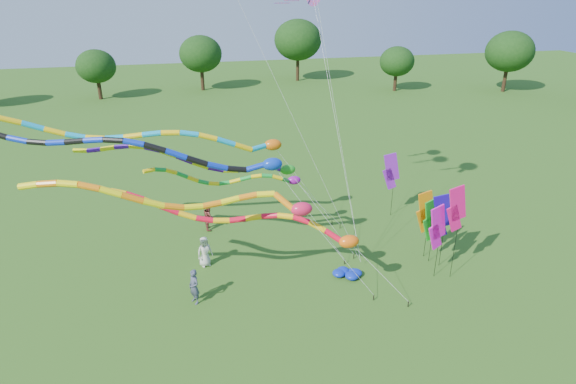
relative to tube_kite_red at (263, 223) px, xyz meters
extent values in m
plane|color=#275D18|center=(3.00, -2.73, -3.95)|extent=(160.00, 160.00, 0.00)
cylinder|color=#382314|center=(42.31, 40.72, -2.38)|extent=(0.50, 0.50, 3.14)
ellipsoid|color=#13370F|center=(42.31, 40.72, 1.72)|extent=(6.63, 6.63, 5.63)
cylinder|color=#382314|center=(29.66, 49.28, -2.50)|extent=(0.50, 0.50, 2.90)
ellipsoid|color=#13370F|center=(29.66, 49.28, 1.29)|extent=(6.13, 6.13, 5.21)
cylinder|color=#382314|center=(14.35, 50.03, -2.72)|extent=(0.50, 0.50, 2.46)
ellipsoid|color=#13370F|center=(14.35, 50.03, 0.49)|extent=(5.19, 5.19, 4.41)
cylinder|color=#382314|center=(0.38, 49.62, -2.73)|extent=(0.50, 0.50, 2.45)
ellipsoid|color=#13370F|center=(0.38, 49.62, 0.46)|extent=(5.16, 5.16, 4.39)
cylinder|color=#382314|center=(-14.36, 51.14, -2.60)|extent=(0.50, 0.50, 2.70)
ellipsoid|color=#13370F|center=(-14.36, 51.14, 0.93)|extent=(5.70, 5.70, 4.85)
cylinder|color=black|center=(6.45, -2.54, -3.80)|extent=(0.05, 0.05, 0.30)
cylinder|color=silver|center=(5.07, -2.01, -2.16)|extent=(0.02, 0.02, 4.23)
ellipsoid|color=#FF600D|center=(3.69, -1.48, -0.65)|extent=(0.95, 0.61, 0.61)
cylinder|color=red|center=(3.05, -1.13, -0.46)|extent=(0.28, 0.28, 0.87)
cylinder|color=#FFB70D|center=(2.41, -0.68, -0.12)|extent=(0.28, 0.28, 0.83)
cylinder|color=red|center=(1.75, -0.28, 0.10)|extent=(0.28, 0.28, 0.78)
cylinder|color=#FFB70D|center=(1.08, 0.08, 0.18)|extent=(0.28, 0.28, 0.76)
cylinder|color=red|center=(0.39, 0.38, 0.13)|extent=(0.28, 0.28, 0.76)
cylinder|color=#FFB70D|center=(-0.34, 0.61, 0.01)|extent=(0.28, 0.28, 0.77)
cylinder|color=red|center=(-1.08, 0.79, -0.10)|extent=(0.28, 0.28, 0.77)
cylinder|color=#FFB70D|center=(-1.84, 0.91, -0.13)|extent=(0.28, 0.28, 0.78)
cylinder|color=red|center=(-2.61, 1.01, -0.02)|extent=(0.28, 0.28, 0.80)
cylinder|color=#FFB70D|center=(-3.39, 1.11, 0.22)|extent=(0.28, 0.28, 0.84)
cylinder|color=red|center=(-4.16, 1.22, 0.56)|extent=(0.28, 0.28, 0.86)
cylinder|color=#FFB70D|center=(-4.91, 1.36, 0.91)|extent=(0.28, 0.28, 0.84)
cylinder|color=red|center=(-5.64, 1.57, 1.21)|extent=(0.28, 0.28, 0.80)
cylinder|color=#FFB70D|center=(-6.35, 1.83, 1.38)|extent=(0.28, 0.28, 0.76)
cylinder|color=black|center=(5.05, -1.69, -3.80)|extent=(0.05, 0.05, 0.30)
cylinder|color=silver|center=(3.27, -1.49, -1.27)|extent=(0.02, 0.02, 6.00)
ellipsoid|color=#E41945|center=(1.49, -1.29, 1.14)|extent=(0.96, 0.62, 0.62)
cylinder|color=orange|center=(0.78, -0.95, 1.42)|extent=(0.28, 0.28, 1.09)
cylinder|color=#FFE80D|center=(0.04, -0.59, 1.69)|extent=(0.28, 0.28, 0.78)
cylinder|color=orange|center=(-0.73, -0.51, 1.63)|extent=(0.28, 0.28, 0.79)
cylinder|color=#FFE80D|center=(-1.52, -0.50, 1.51)|extent=(0.28, 0.28, 0.80)
cylinder|color=orange|center=(-2.30, -0.54, 1.42)|extent=(0.28, 0.28, 0.80)
cylinder|color=#FFE80D|center=(-3.10, -0.63, 1.43)|extent=(0.28, 0.28, 0.80)
cylinder|color=orange|center=(-3.89, -0.73, 1.57)|extent=(0.28, 0.28, 0.83)
cylinder|color=#FFE80D|center=(-4.69, -0.83, 1.85)|extent=(0.28, 0.28, 0.87)
cylinder|color=orange|center=(-5.48, -0.90, 2.20)|extent=(0.28, 0.28, 0.88)
cylinder|color=#FFE80D|center=(-6.26, -0.92, 2.56)|extent=(0.28, 0.28, 0.85)
cylinder|color=orange|center=(-7.04, -0.87, 2.84)|extent=(0.28, 0.28, 0.81)
cylinder|color=#FFE80D|center=(-7.81, -0.76, 2.99)|extent=(0.28, 0.28, 0.78)
cylinder|color=orange|center=(-8.58, -0.58, 2.99)|extent=(0.28, 0.28, 0.79)
cylinder|color=#FFE80D|center=(-9.33, -0.35, 2.89)|extent=(0.28, 0.28, 0.81)
cylinder|color=black|center=(5.44, 2.15, -3.80)|extent=(0.05, 0.05, 0.30)
cylinder|color=silver|center=(3.62, 2.45, -1.11)|extent=(0.02, 0.02, 6.31)
ellipsoid|color=#219C1C|center=(1.80, 2.76, 1.45)|extent=(0.80, 0.51, 0.51)
cylinder|color=#410D91|center=(1.14, 3.10, 1.50)|extent=(0.23, 0.23, 0.87)
cylinder|color=yellow|center=(0.44, 3.38, 1.50)|extent=(0.23, 0.23, 0.75)
cylinder|color=#410D91|center=(-0.30, 3.34, 1.42)|extent=(0.23, 0.23, 0.75)
cylinder|color=yellow|center=(-1.05, 3.28, 1.45)|extent=(0.23, 0.23, 0.76)
cylinder|color=#410D91|center=(-1.80, 3.21, 1.62)|extent=(0.23, 0.23, 0.79)
cylinder|color=yellow|center=(-2.55, 3.16, 1.92)|extent=(0.23, 0.23, 0.82)
cylinder|color=#410D91|center=(-3.29, 3.15, 2.28)|extent=(0.23, 0.23, 0.82)
cylinder|color=yellow|center=(-4.02, 3.19, 2.62)|extent=(0.23, 0.23, 0.79)
cylinder|color=#410D91|center=(-4.74, 3.30, 2.87)|extent=(0.23, 0.23, 0.75)
cylinder|color=yellow|center=(-5.45, 3.48, 2.98)|extent=(0.23, 0.23, 0.74)
cylinder|color=#410D91|center=(-6.15, 3.72, 2.95)|extent=(0.23, 0.23, 0.75)
cylinder|color=yellow|center=(-6.84, 4.01, 2.83)|extent=(0.23, 0.23, 0.77)
cylinder|color=#410D91|center=(-7.53, 4.31, 2.69)|extent=(0.23, 0.23, 0.77)
cylinder|color=yellow|center=(-8.21, 4.62, 2.62)|extent=(0.23, 0.23, 0.75)
cylinder|color=black|center=(4.76, 1.72, -3.80)|extent=(0.05, 0.05, 0.30)
cylinder|color=silver|center=(2.84, 2.01, -0.84)|extent=(0.02, 0.02, 6.86)
ellipsoid|color=#0C34B2|center=(0.92, 2.31, 1.98)|extent=(1.00, 0.64, 0.64)
cylinder|color=#0B2AB6|center=(0.12, 2.45, 1.84)|extent=(0.29, 0.29, 0.97)
cylinder|color=black|center=(-0.81, 2.52, 1.79)|extent=(0.29, 0.29, 0.97)
cylinder|color=#0B2AB6|center=(-1.76, 2.47, 2.03)|extent=(0.29, 0.29, 1.00)
cylinder|color=black|center=(-2.71, 2.46, 2.39)|extent=(0.29, 0.29, 1.02)
cylinder|color=#0B2AB6|center=(-3.64, 2.49, 2.79)|extent=(0.29, 0.29, 1.02)
cylinder|color=black|center=(-4.57, 2.59, 3.15)|extent=(0.29, 0.29, 0.99)
cylinder|color=#0B2AB6|center=(-5.49, 2.76, 3.40)|extent=(0.29, 0.29, 0.95)
cylinder|color=black|center=(-6.39, 2.99, 3.52)|extent=(0.29, 0.29, 0.94)
cylinder|color=#0B2AB6|center=(-7.29, 3.28, 3.50)|extent=(0.29, 0.29, 0.95)
cylinder|color=black|center=(-8.19, 3.60, 3.40)|extent=(0.29, 0.29, 0.96)
cylinder|color=#0B2AB6|center=(-9.08, 3.93, 3.30)|extent=(0.29, 0.29, 0.95)
cylinder|color=black|center=(-9.97, 4.24, 3.28)|extent=(0.29, 0.29, 0.95)
cylinder|color=#0B2AB6|center=(-10.87, 4.53, 3.40)|extent=(0.29, 0.29, 0.96)
cylinder|color=black|center=(5.49, 6.28, -3.80)|extent=(0.05, 0.05, 0.30)
cylinder|color=silver|center=(3.60, 6.22, -0.98)|extent=(0.02, 0.02, 6.58)
ellipsoid|color=#DB5F0C|center=(1.71, 6.15, 1.71)|extent=(1.01, 0.65, 0.65)
cylinder|color=#0C9CD3|center=(0.89, 5.93, 1.69)|extent=(0.29, 0.29, 1.04)
cylinder|color=yellow|center=(-0.05, 5.64, 1.87)|extent=(0.29, 0.29, 1.05)
cylinder|color=#0C9CD3|center=(-1.00, 5.53, 2.27)|extent=(0.29, 0.29, 1.04)
cylinder|color=yellow|center=(-1.96, 5.49, 2.63)|extent=(0.29, 0.29, 1.00)
cylinder|color=#0C9CD3|center=(-2.91, 5.52, 2.86)|extent=(0.29, 0.29, 0.97)
cylinder|color=yellow|center=(-3.87, 5.61, 2.95)|extent=(0.29, 0.29, 0.97)
cylinder|color=#0C9CD3|center=(-4.83, 5.75, 2.91)|extent=(0.29, 0.29, 0.98)
cylinder|color=yellow|center=(-5.79, 5.90, 2.82)|extent=(0.29, 0.29, 0.98)
cylinder|color=#0C9CD3|center=(-6.75, 6.06, 2.74)|extent=(0.29, 0.29, 0.97)
cylinder|color=yellow|center=(-7.71, 6.19, 2.76)|extent=(0.29, 0.29, 0.97)
cylinder|color=#0C9CD3|center=(-8.67, 6.28, 2.91)|extent=(0.29, 0.29, 0.98)
cylinder|color=yellow|center=(-9.62, 6.31, 3.19)|extent=(0.29, 0.29, 1.01)
cylinder|color=#0C9CD3|center=(-10.58, 6.26, 3.56)|extent=(0.29, 0.29, 1.03)
cylinder|color=yellow|center=(-11.53, 6.15, 3.94)|extent=(0.29, 0.29, 1.03)
cylinder|color=black|center=(5.85, 5.75, -3.80)|extent=(0.05, 0.05, 0.30)
cylinder|color=silver|center=(4.32, 5.57, -1.97)|extent=(0.02, 0.02, 4.60)
ellipsoid|color=#9B0E9C|center=(2.78, 5.39, -0.27)|extent=(0.78, 0.50, 0.50)
cylinder|color=green|center=(2.19, 5.05, -0.06)|extent=(0.23, 0.23, 0.89)
cylinder|color=yellow|center=(1.66, 4.75, 0.26)|extent=(0.23, 0.23, 0.61)
cylinder|color=green|center=(1.09, 4.77, 0.40)|extent=(0.23, 0.23, 0.58)
cylinder|color=yellow|center=(0.51, 4.86, 0.40)|extent=(0.23, 0.23, 0.59)
cylinder|color=green|center=(-0.07, 4.97, 0.28)|extent=(0.23, 0.23, 0.62)
cylinder|color=yellow|center=(-0.65, 5.10, 0.13)|extent=(0.23, 0.23, 0.62)
cylinder|color=green|center=(-1.23, 5.21, 0.01)|extent=(0.23, 0.23, 0.59)
cylinder|color=yellow|center=(-1.80, 5.29, -0.01)|extent=(0.23, 0.23, 0.58)
cylinder|color=green|center=(-2.37, 5.31, 0.12)|extent=(0.23, 0.23, 0.60)
cylinder|color=yellow|center=(-2.93, 5.27, 0.38)|extent=(0.23, 0.23, 0.64)
cylinder|color=green|center=(-3.49, 5.16, 0.70)|extent=(0.23, 0.23, 0.66)
cylinder|color=yellow|center=(-4.03, 4.99, 1.02)|extent=(0.23, 0.23, 0.65)
cylinder|color=green|center=(-4.57, 4.77, 1.25)|extent=(0.23, 0.23, 0.61)
cylinder|color=yellow|center=(-5.11, 4.52, 1.34)|extent=(0.23, 0.23, 0.60)
cylinder|color=black|center=(5.50, 1.27, -3.80)|extent=(0.04, 0.04, 0.30)
cylinder|color=silver|center=(3.95, 1.86, 4.46)|extent=(0.01, 0.01, 16.55)
cylinder|color=black|center=(5.50, 1.27, -3.80)|extent=(0.04, 0.04, 0.30)
cylinder|color=silver|center=(0.54, 1.15, 7.02)|extent=(0.01, 0.01, 23.54)
cylinder|color=black|center=(5.50, 1.27, -3.80)|extent=(0.04, 0.04, 0.30)
cylinder|color=silver|center=(5.04, 4.89, 2.94)|extent=(0.01, 0.01, 15.07)
cube|color=purple|center=(3.33, 8.51, 9.27)|extent=(0.90, 0.12, 0.04)
cube|color=purple|center=(2.78, 8.51, 9.15)|extent=(0.90, 0.12, 0.04)
cylinder|color=black|center=(9.73, 0.45, -2.00)|extent=(0.02, 0.02, 3.90)
cube|color=#1E0B9E|center=(9.51, 0.49, -0.66)|extent=(1.15, 0.26, 1.93)
cube|color=#1E0B9E|center=(9.43, 0.50, -1.46)|extent=(1.00, 0.24, 1.51)
cylinder|color=black|center=(9.38, 1.53, -2.11)|extent=(0.02, 0.02, 3.69)
cube|color=orange|center=(9.16, 1.52, -0.86)|extent=(1.16, 0.15, 1.93)
cube|color=orange|center=(9.08, 1.51, -1.66)|extent=(1.01, 0.14, 1.51)
cylinder|color=black|center=(9.40, 0.98, -2.20)|extent=(0.02, 0.02, 3.50)
cube|color=#17A21C|center=(9.19, 0.92, -1.05)|extent=(1.13, 0.41, 1.93)
cube|color=#17A21C|center=(9.11, 0.90, -1.85)|extent=(0.98, 0.37, 1.51)
cylinder|color=black|center=(9.74, 6.82, -1.95)|extent=(0.02, 0.02, 4.00)
cube|color=purple|center=(9.52, 6.84, -0.55)|extent=(1.16, 0.21, 1.93)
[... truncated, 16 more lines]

